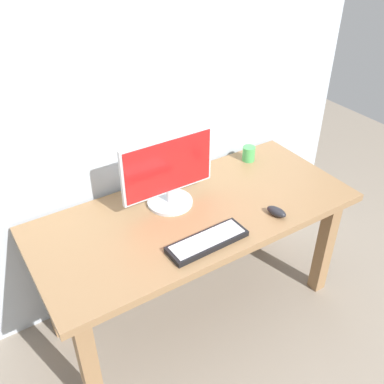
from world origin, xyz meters
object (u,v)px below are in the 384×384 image
Objects in this scene: desk at (196,227)px; coffee_mug at (249,154)px; mouse at (276,212)px; monitor at (168,172)px; keyboard_primary at (207,241)px.

coffee_mug is (0.53, 0.25, 0.15)m from desk.
mouse reaches higher than desk.
desk is at bearing -59.50° from monitor.
keyboard_primary is at bearing -92.41° from monitor.
coffee_mug is at bearing 10.84° from monitor.
coffee_mug is at bearing 25.03° from desk.
keyboard_primary is at bearing -142.15° from coffee_mug.
monitor is (-0.08, 0.13, 0.29)m from desk.
coffee_mug is (0.22, 0.49, 0.02)m from mouse.
monitor is 0.40m from keyboard_primary.
desk is 4.24× the size of keyboard_primary.
mouse is at bearing -44.06° from monitor.
desk is 0.28m from keyboard_primary.
desk is 0.32m from monitor.
coffee_mug is (0.62, 0.48, 0.03)m from keyboard_primary.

